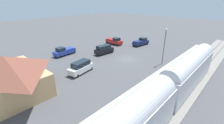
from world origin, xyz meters
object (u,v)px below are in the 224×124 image
object	(u,v)px
station_building	(8,75)
light_pole_near_platform	(165,42)
suv_white	(81,67)
pickup_red	(114,41)
pedestrian_on_platform	(180,61)
suv_black	(104,49)
pickup_navy	(141,42)
pickup_blue	(64,51)
passenger_train	(165,92)

from	to	relation	value
station_building	light_pole_near_platform	distance (m)	27.48
station_building	suv_white	size ratio (longest dim) A/B	2.28
pickup_red	pedestrian_on_platform	bearing A→B (deg)	169.81
suv_black	pickup_navy	bearing A→B (deg)	-101.11
pedestrian_on_platform	suv_white	size ratio (longest dim) A/B	0.33
pickup_blue	suv_black	xyz separation A→B (m)	(-6.45, -7.32, 0.12)
suv_white	pickup_blue	world-z (taller)	suv_white
passenger_train	pickup_blue	size ratio (longest dim) A/B	6.02
pickup_navy	suv_black	xyz separation A→B (m)	(2.55, 12.99, 0.12)
suv_white	pickup_red	distance (m)	20.75
station_building	passenger_train	bearing A→B (deg)	-148.99
station_building	suv_white	bearing A→B (deg)	-100.18
pickup_red	passenger_train	bearing A→B (deg)	142.46
passenger_train	pickup_red	distance (m)	31.08
suv_black	suv_white	bearing A→B (deg)	113.14
station_building	pickup_blue	distance (m)	16.72
pickup_navy	pickup_red	world-z (taller)	same
light_pole_near_platform	pedestrian_on_platform	bearing A→B (deg)	-165.07
suv_white	pickup_red	world-z (taller)	suv_white
pedestrian_on_platform	suv_black	bearing A→B (deg)	15.15
pedestrian_on_platform	suv_white	xyz separation A→B (m)	(12.60, 15.11, -0.13)
pickup_blue	light_pole_near_platform	bearing A→B (deg)	-151.30
station_building	pedestrian_on_platform	size ratio (longest dim) A/B	6.88
pickup_navy	suv_black	size ratio (longest dim) A/B	1.11
pedestrian_on_platform	pickup_red	distance (m)	21.49
passenger_train	suv_black	bearing A→B (deg)	-27.02
pickup_navy	suv_black	world-z (taller)	suv_black
pickup_navy	pedestrian_on_platform	bearing A→B (deg)	150.09
pickup_blue	pickup_red	distance (m)	15.93
passenger_train	suv_white	world-z (taller)	passenger_train
station_building	pedestrian_on_platform	xyz separation A→B (m)	(-14.55, -25.92, -1.67)
passenger_train	station_building	xyz separation A→B (m)	(18.00, 10.82, 0.09)
station_building	suv_black	size ratio (longest dim) A/B	2.32
suv_black	passenger_train	bearing A→B (deg)	152.98
pedestrian_on_platform	light_pole_near_platform	world-z (taller)	light_pole_near_platform
station_building	pickup_navy	xyz separation A→B (m)	(-0.01, -34.28, -1.92)
pedestrian_on_platform	pickup_blue	bearing A→B (deg)	26.91
suv_black	light_pole_near_platform	distance (m)	14.69
pickup_red	suv_black	distance (m)	9.36
suv_white	suv_black	distance (m)	11.40
pedestrian_on_platform	pickup_navy	distance (m)	16.77
station_building	suv_black	xyz separation A→B (m)	(2.54, -21.29, -1.80)
station_building	light_pole_near_platform	world-z (taller)	light_pole_near_platform
pickup_red	suv_black	size ratio (longest dim) A/B	1.07
suv_white	suv_black	bearing A→B (deg)	-66.86
pickup_navy	pickup_blue	bearing A→B (deg)	66.11
pickup_blue	light_pole_near_platform	world-z (taller)	light_pole_near_platform
passenger_train	pickup_navy	xyz separation A→B (m)	(17.99, -23.46, -1.83)
pickup_red	suv_black	xyz separation A→B (m)	(-4.06, 8.43, 0.12)
passenger_train	pedestrian_on_platform	world-z (taller)	passenger_train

